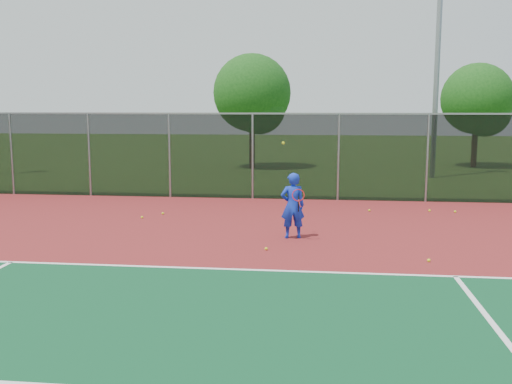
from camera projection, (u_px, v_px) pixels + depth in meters
ground at (360, 335)px, 8.17m from camera, size 120.00×120.00×0.00m
court_apron at (352, 290)px, 10.13m from camera, size 30.00×20.00×0.02m
fence_back at (338, 156)px, 19.73m from camera, size 30.00×0.06×3.03m
tennis_player at (293, 205)px, 14.04m from camera, size 0.66×0.66×2.39m
practice_ball_0 at (455, 212)px, 17.53m from camera, size 0.07×0.07×0.07m
practice_ball_1 at (163, 213)px, 17.23m from camera, size 0.07×0.07×0.07m
practice_ball_2 at (266, 249)px, 12.93m from camera, size 0.07×0.07×0.07m
practice_ball_3 at (369, 210)px, 17.76m from camera, size 0.07×0.07×0.07m
practice_ball_4 at (142, 217)px, 16.63m from camera, size 0.07×0.07×0.07m
practice_ball_5 at (430, 211)px, 17.70m from camera, size 0.07×0.07×0.07m
practice_ball_6 at (429, 260)px, 11.95m from camera, size 0.07×0.07×0.07m
floodlight_n at (439, 31)px, 25.48m from camera, size 0.90×0.40×11.68m
tree_back_left at (254, 96)px, 30.16m from camera, size 4.13×4.13×6.06m
tree_back_mid at (479, 102)px, 30.56m from camera, size 3.81×3.81×5.60m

